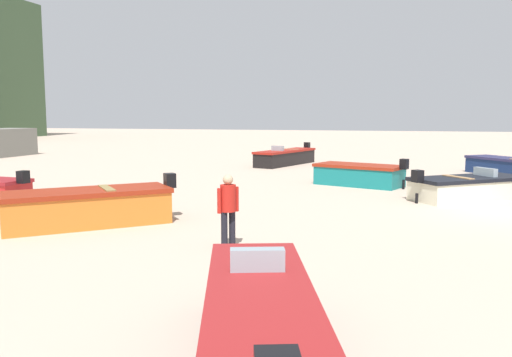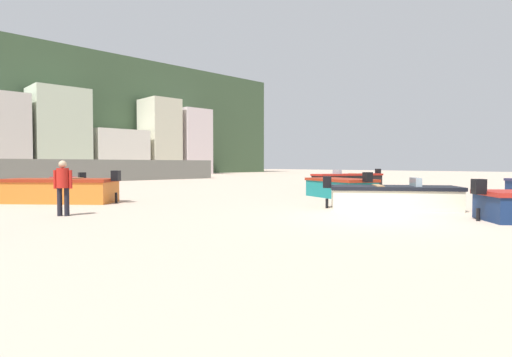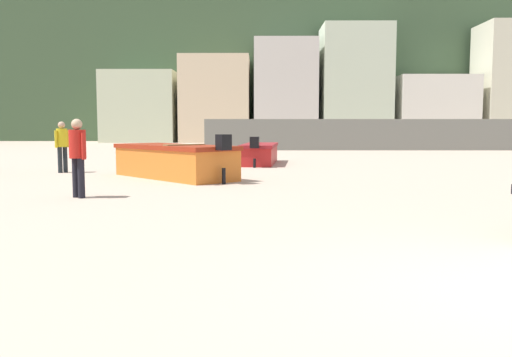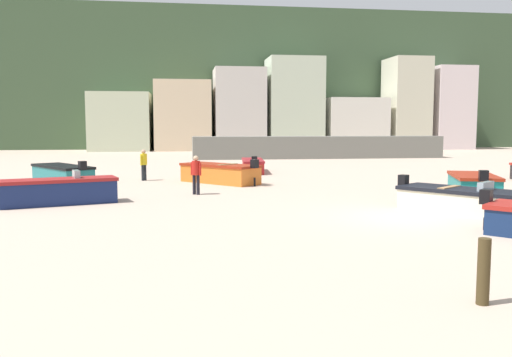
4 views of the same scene
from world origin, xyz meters
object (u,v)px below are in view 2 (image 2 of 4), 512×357
boat_black_0 (348,180)px  boat_orange_5 (61,190)px  boat_red_6 (71,185)px  beach_walker_foreground (63,183)px  boat_teal_1 (340,188)px  boat_cream_2 (393,197)px

boat_black_0 → boat_orange_5: (-17.86, 1.31, 0.03)m
boat_red_6 → beach_walker_foreground: 10.98m
boat_black_0 → boat_red_6: (-15.43, 7.29, -0.05)m
boat_teal_1 → boat_red_6: boat_teal_1 is taller
boat_teal_1 → boat_orange_5: (-9.93, 6.18, 0.04)m
boat_black_0 → boat_red_6: size_ratio=1.23×
boat_red_6 → boat_teal_1: bearing=-53.4°
boat_black_0 → boat_orange_5: boat_orange_5 is taller
boat_black_0 → boat_teal_1: bearing=138.6°
boat_orange_5 → boat_red_6: size_ratio=0.95×
boat_red_6 → beach_walker_foreground: beach_walker_foreground is taller
beach_walker_foreground → boat_teal_1: bearing=-149.9°
boat_teal_1 → boat_orange_5: bearing=167.9°
boat_teal_1 → boat_red_6: bearing=141.5°
boat_cream_2 → boat_orange_5: boat_orange_5 is taller
boat_red_6 → boat_black_0: bearing=-20.3°
boat_red_6 → beach_walker_foreground: (-3.74, -10.31, 0.55)m
boat_cream_2 → beach_walker_foreground: beach_walker_foreground is taller
boat_cream_2 → beach_walker_foreground: (-8.61, 5.77, 0.55)m
boat_orange_5 → beach_walker_foreground: 4.55m
boat_teal_1 → boat_cream_2: bearing=-104.1°
boat_black_0 → boat_red_6: 17.06m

